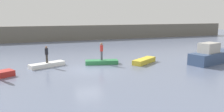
{
  "coord_description": "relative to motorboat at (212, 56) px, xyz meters",
  "views": [
    {
      "loc": [
        -4.78,
        -19.73,
        5.02
      ],
      "look_at": [
        2.79,
        1.18,
        0.91
      ],
      "focal_mm": 35.39,
      "sensor_mm": 36.0,
      "label": 1
    }
  ],
  "objects": [
    {
      "name": "rowboat_yellow",
      "position": [
        -6.97,
        2.26,
        -0.53
      ],
      "size": [
        3.38,
        2.72,
        0.5
      ],
      "primitive_type": "cube",
      "rotation": [
        0.0,
        0.0,
        0.59
      ],
      "color": "gold",
      "rests_on": "ground_plane"
    },
    {
      "name": "ground_plane",
      "position": [
        -13.22,
        1.56,
        -0.78
      ],
      "size": [
        120.0,
        120.0,
        0.0
      ],
      "primitive_type": "plane",
      "color": "slate"
    },
    {
      "name": "motorboat",
      "position": [
        0.0,
        0.0,
        0.0
      ],
      "size": [
        6.72,
        3.62,
        2.21
      ],
      "color": "#33476B",
      "rests_on": "ground_plane"
    },
    {
      "name": "embankment_wall",
      "position": [
        -13.22,
        26.42,
        0.73
      ],
      "size": [
        80.0,
        1.2,
        3.02
      ],
      "primitive_type": "cube",
      "color": "#666056",
      "rests_on": "ground_plane"
    },
    {
      "name": "rowboat_green",
      "position": [
        -11.34,
        3.43,
        -0.57
      ],
      "size": [
        3.52,
        1.72,
        0.41
      ],
      "primitive_type": "cube",
      "rotation": [
        0.0,
        0.0,
        -0.22
      ],
      "color": "#2D7F47",
      "rests_on": "ground_plane"
    },
    {
      "name": "person_dark_shirt",
      "position": [
        -16.79,
        4.04,
        0.55
      ],
      "size": [
        0.32,
        0.32,
        1.67
      ],
      "color": "#38332D",
      "rests_on": "rowboat_white"
    },
    {
      "name": "person_red_shirt",
      "position": [
        -11.34,
        3.43,
        0.66
      ],
      "size": [
        0.32,
        0.32,
        1.82
      ],
      "color": "#4C4C56",
      "rests_on": "rowboat_green"
    },
    {
      "name": "rowboat_white",
      "position": [
        -16.79,
        4.04,
        -0.58
      ],
      "size": [
        3.63,
        2.29,
        0.41
      ],
      "primitive_type": "cube",
      "rotation": [
        0.0,
        0.0,
        0.4
      ],
      "color": "white",
      "rests_on": "ground_plane"
    }
  ]
}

